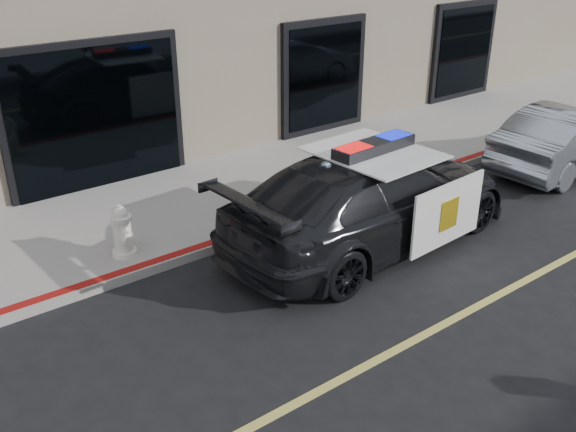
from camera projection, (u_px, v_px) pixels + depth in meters
ground at (406, 345)px, 7.99m from camera, size 120.00×120.00×0.00m
sidewalk_n at (194, 202)px, 11.73m from camera, size 60.00×3.50×0.15m
police_car at (371, 198)px, 10.16m from camera, size 2.78×5.55×1.74m
silver_sedan at (570, 138)px, 13.22m from camera, size 1.76×4.18×1.34m
fire_hydrant at (123, 232)px, 9.61m from camera, size 0.37×0.52×0.82m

